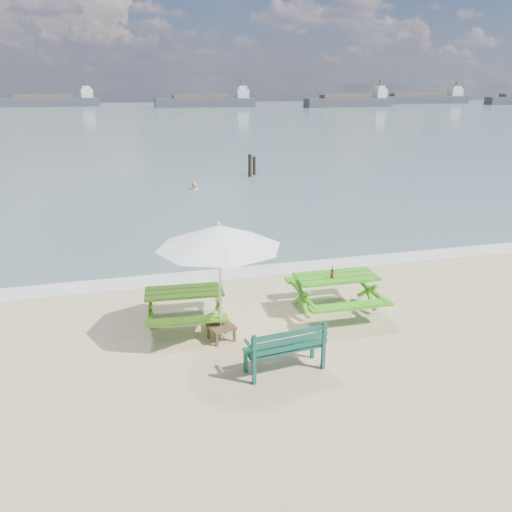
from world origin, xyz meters
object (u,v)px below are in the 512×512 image
object	(u,v)px
picnic_table_right	(335,294)
beer_bottle	(332,274)
park_bench	(284,357)
patio_umbrella	(219,236)
picnic_table_left	(185,308)
swimmer	(194,198)
side_table	(221,332)

from	to	relation	value
picnic_table_right	beer_bottle	bearing A→B (deg)	-147.24
park_bench	patio_umbrella	world-z (taller)	patio_umbrella
picnic_table_left	patio_umbrella	distance (m)	2.02
picnic_table_left	swimmer	size ratio (longest dim) A/B	1.16
beer_bottle	side_table	bearing A→B (deg)	-167.28
side_table	picnic_table_right	bearing A→B (deg)	13.94
beer_bottle	swimmer	distance (m)	14.56
park_bench	swimmer	bearing A→B (deg)	87.26
picnic_table_left	park_bench	size ratio (longest dim) A/B	1.31
side_table	beer_bottle	size ratio (longest dim) A/B	2.20
patio_umbrella	side_table	bearing A→B (deg)	0.00
picnic_table_right	patio_umbrella	world-z (taller)	patio_umbrella
picnic_table_left	beer_bottle	world-z (taller)	beer_bottle
beer_bottle	swimmer	bearing A→B (deg)	93.51
picnic_table_left	picnic_table_right	world-z (taller)	picnic_table_right
picnic_table_left	side_table	size ratio (longest dim) A/B	3.27
side_table	swimmer	size ratio (longest dim) A/B	0.36
park_bench	beer_bottle	xyz separation A→B (m)	(1.67, 1.93, 0.65)
beer_bottle	swimmer	size ratio (longest dim) A/B	0.16
side_table	patio_umbrella	size ratio (longest dim) A/B	0.20
park_bench	swimmer	size ratio (longest dim) A/B	0.89
picnic_table_left	side_table	distance (m)	1.06
picnic_table_left	swimmer	xyz separation A→B (m)	(2.21, 14.18, -0.75)
park_bench	swimmer	world-z (taller)	park_bench
picnic_table_right	swimmer	world-z (taller)	picnic_table_right
picnic_table_right	patio_umbrella	distance (m)	3.22
beer_bottle	swimmer	world-z (taller)	beer_bottle
patio_umbrella	beer_bottle	size ratio (longest dim) A/B	11.00
picnic_table_right	park_bench	size ratio (longest dim) A/B	1.38
patio_umbrella	beer_bottle	world-z (taller)	patio_umbrella
side_table	swimmer	distance (m)	15.14
patio_umbrella	swimmer	bearing A→B (deg)	83.83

